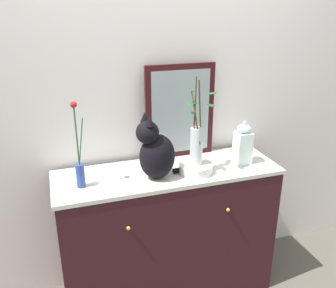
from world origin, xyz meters
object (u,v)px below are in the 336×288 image
at_px(cat_sitting, 156,152).
at_px(bowl_porcelain, 196,168).
at_px(vase_slim_green, 80,166).
at_px(jar_lidded_porcelain, 243,145).
at_px(sideboard, 168,233).
at_px(mirror_leaning, 180,112).
at_px(vase_glass_clear, 196,142).

distance_m(cat_sitting, bowl_porcelain, 0.29).
relative_size(vase_slim_green, jar_lidded_porcelain, 1.74).
height_order(sideboard, mirror_leaning, mirror_leaning).
xyz_separation_m(cat_sitting, vase_glass_clear, (0.25, -0.00, 0.03)).
bearing_deg(bowl_porcelain, mirror_leaning, 90.93).
xyz_separation_m(vase_slim_green, vase_glass_clear, (0.69, -0.03, 0.07)).
xyz_separation_m(sideboard, mirror_leaning, (0.15, 0.21, 0.78)).
relative_size(sideboard, cat_sitting, 3.17).
relative_size(cat_sitting, vase_slim_green, 0.89).
height_order(sideboard, jar_lidded_porcelain, jar_lidded_porcelain).
relative_size(mirror_leaning, vase_slim_green, 1.24).
xyz_separation_m(cat_sitting, bowl_porcelain, (0.26, -0.00, -0.14)).
distance_m(mirror_leaning, vase_slim_green, 0.76).
bearing_deg(cat_sitting, sideboard, 35.91).
bearing_deg(vase_glass_clear, jar_lidded_porcelain, 6.27).
relative_size(vase_slim_green, vase_glass_clear, 0.93).
relative_size(bowl_porcelain, vase_glass_clear, 0.39).
bearing_deg(mirror_leaning, sideboard, -126.35).
bearing_deg(cat_sitting, mirror_leaning, 47.99).
relative_size(sideboard, vase_glass_clear, 2.63).
height_order(mirror_leaning, bowl_porcelain, mirror_leaning).
height_order(mirror_leaning, cat_sitting, mirror_leaning).
bearing_deg(mirror_leaning, jar_lidded_porcelain, -35.20).
bearing_deg(bowl_porcelain, jar_lidded_porcelain, 6.04).
height_order(bowl_porcelain, vase_glass_clear, vase_glass_clear).
xyz_separation_m(mirror_leaning, jar_lidded_porcelain, (0.35, -0.24, -0.18)).
bearing_deg(vase_glass_clear, sideboard, 154.59).
distance_m(sideboard, cat_sitting, 0.65).
height_order(cat_sitting, vase_glass_clear, vase_glass_clear).
bearing_deg(mirror_leaning, vase_glass_clear, -89.21).
bearing_deg(sideboard, cat_sitting, -144.09).
distance_m(mirror_leaning, vase_glass_clear, 0.30).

